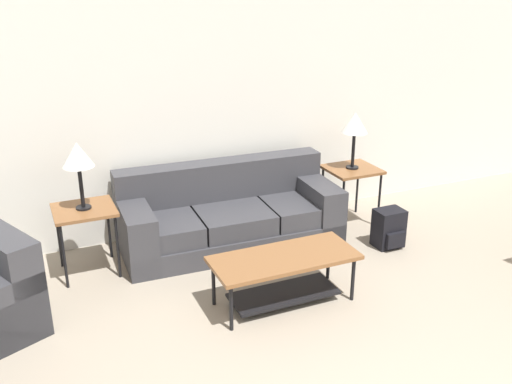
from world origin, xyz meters
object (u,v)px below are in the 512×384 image
Objects in this scene: couch at (229,216)px; table_lamp_right at (355,124)px; coffee_table at (284,268)px; table_lamp_left at (78,157)px; backpack at (389,229)px; side_table_right at (352,174)px; side_table_left at (85,215)px.

table_lamp_right is (1.43, -0.06, 0.85)m from couch.
coffee_table is 2.05m from table_lamp_right.
backpack is at bearing -13.13° from table_lamp_left.
table_lamp_right is 1.17m from backpack.
table_lamp_left reaches higher than side_table_right.
side_table_left is at bearing 180.00° from side_table_right.
coffee_table is 1.90m from side_table_right.
coffee_table is 1.99× the size of table_lamp_right.
table_lamp_left reaches higher than couch.
couch is at bearing 153.48° from backpack.
side_table_left is 2.93m from table_lamp_right.
side_table_right is 2.93m from table_lamp_left.
coffee_table is 3.09× the size of backpack.
backpack is (1.48, 0.54, -0.13)m from coffee_table.
table_lamp_right is (-0.00, -0.00, 0.56)m from side_table_right.
coffee_table is at bearing -139.58° from table_lamp_right.
backpack is at bearing -86.48° from side_table_right.
side_table_left is 1.04× the size of table_lamp_right.
backpack is at bearing 20.14° from coffee_table.
table_lamp_right is (2.87, -0.00, 0.56)m from side_table_left.
side_table_left reaches higher than coffee_table.
table_lamp_right is at bearing -2.26° from couch.
couch is 1.28m from coffee_table.
couch is 3.48× the size of side_table_left.
side_table_right is (2.87, 0.00, 0.00)m from side_table_left.
side_table_right is at bearing 0.00° from side_table_left.
side_table_right is 1.62× the size of backpack.
table_lamp_right is (2.87, 0.00, 0.00)m from table_lamp_left.
couch is at bearing 90.04° from coffee_table.
table_lamp_left is (-1.44, 1.22, 0.82)m from coffee_table.
coffee_table is 1.58m from backpack.
backpack is (0.04, -0.68, -0.39)m from side_table_right.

